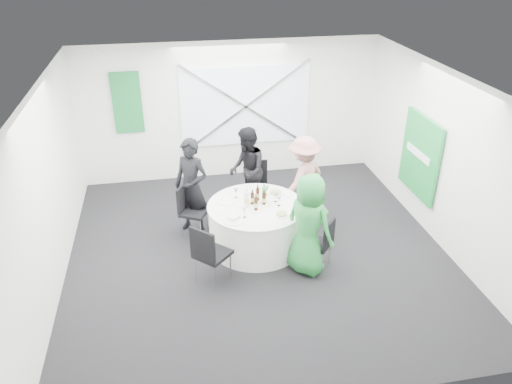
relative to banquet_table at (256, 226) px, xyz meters
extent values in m
plane|color=black|center=(0.00, -0.20, -0.38)|extent=(6.00, 6.00, 0.00)
plane|color=white|center=(0.00, -0.20, 2.42)|extent=(6.00, 6.00, 0.00)
plane|color=white|center=(0.00, 2.80, 1.02)|extent=(6.00, 0.00, 6.00)
plane|color=white|center=(0.00, -3.20, 1.02)|extent=(6.00, 0.00, 6.00)
plane|color=white|center=(-3.00, -0.20, 1.02)|extent=(0.00, 6.00, 6.00)
plane|color=white|center=(3.00, -0.20, 1.02)|extent=(0.00, 6.00, 6.00)
cube|color=silver|center=(0.30, 2.76, 1.12)|extent=(2.60, 0.03, 1.60)
cube|color=silver|center=(0.30, 2.72, 1.12)|extent=(2.63, 0.05, 1.84)
cube|color=silver|center=(0.30, 2.72, 1.12)|extent=(2.63, 0.05, 1.84)
cube|color=#156D2B|center=(-2.00, 2.75, 1.32)|extent=(0.55, 0.04, 1.20)
cube|color=green|center=(2.94, 0.40, 0.82)|extent=(0.05, 1.20, 1.40)
cylinder|color=white|center=(0.00, 0.00, -0.01)|extent=(1.52, 1.52, 0.74)
cylinder|color=white|center=(0.00, 0.00, 0.37)|extent=(1.56, 1.56, 0.02)
cube|color=black|center=(0.21, 1.11, 0.08)|extent=(0.50, 0.50, 0.05)
cube|color=black|center=(0.25, 1.31, 0.34)|extent=(0.41, 0.12, 0.46)
cylinder|color=silver|center=(0.42, 1.25, -0.16)|extent=(0.02, 0.02, 0.44)
cylinder|color=silver|center=(0.07, 1.32, -0.16)|extent=(0.02, 0.02, 0.44)
cylinder|color=silver|center=(0.35, 0.91, -0.16)|extent=(0.02, 0.02, 0.44)
cylinder|color=silver|center=(0.01, 0.97, -0.16)|extent=(0.02, 0.02, 0.44)
cube|color=black|center=(-0.96, 0.51, 0.06)|extent=(0.56, 0.56, 0.05)
cube|color=black|center=(-1.13, 0.61, 0.31)|extent=(0.22, 0.36, 0.44)
cylinder|color=silver|center=(-1.03, 0.74, -0.17)|extent=(0.02, 0.02, 0.42)
cylinder|color=silver|center=(-1.19, 0.45, -0.17)|extent=(0.02, 0.02, 0.42)
cylinder|color=silver|center=(-0.73, 0.58, -0.17)|extent=(0.02, 0.02, 0.42)
cylinder|color=silver|center=(-0.89, 0.29, -0.17)|extent=(0.02, 0.02, 0.42)
cube|color=black|center=(0.95, 0.53, 0.05)|extent=(0.55, 0.55, 0.05)
cube|color=black|center=(1.11, 0.62, 0.29)|extent=(0.22, 0.35, 0.43)
cylinder|color=silver|center=(1.17, 0.46, -0.17)|extent=(0.02, 0.02, 0.41)
cylinder|color=silver|center=(1.01, 0.75, -0.17)|extent=(0.02, 0.02, 0.41)
cylinder|color=silver|center=(0.88, 0.30, -0.17)|extent=(0.02, 0.02, 0.41)
cylinder|color=silver|center=(0.72, 0.59, -0.17)|extent=(0.02, 0.02, 0.41)
cube|color=black|center=(0.82, -0.73, 0.03)|extent=(0.54, 0.54, 0.05)
cube|color=black|center=(0.95, -0.85, 0.25)|extent=(0.27, 0.29, 0.41)
cylinder|color=silver|center=(0.83, -0.94, -0.19)|extent=(0.02, 0.02, 0.39)
cylinder|color=silver|center=(1.03, -0.71, -0.19)|extent=(0.02, 0.02, 0.39)
cylinder|color=silver|center=(0.60, -0.74, -0.19)|extent=(0.02, 0.02, 0.39)
cylinder|color=silver|center=(0.80, -0.51, -0.19)|extent=(0.02, 0.02, 0.39)
cube|color=black|center=(-0.79, -0.81, 0.10)|extent=(0.64, 0.64, 0.05)
cube|color=black|center=(-0.94, -0.96, 0.37)|extent=(0.34, 0.33, 0.48)
cylinder|color=silver|center=(-1.05, -0.81, -0.15)|extent=(0.02, 0.02, 0.46)
cylinder|color=silver|center=(-0.79, -1.07, -0.15)|extent=(0.02, 0.02, 0.46)
cylinder|color=silver|center=(-0.80, -0.55, -0.15)|extent=(0.02, 0.02, 0.46)
cylinder|color=silver|center=(-0.54, -0.81, -0.15)|extent=(0.02, 0.02, 0.46)
imported|color=black|center=(-0.97, 0.69, 0.46)|extent=(0.73, 0.68, 1.68)
imported|color=black|center=(0.06, 1.22, 0.42)|extent=(0.47, 0.80, 1.60)
imported|color=tan|center=(0.98, 0.73, 0.40)|extent=(1.09, 0.98, 1.56)
imported|color=green|center=(0.64, -0.79, 0.42)|extent=(0.89, 0.93, 1.61)
cylinder|color=white|center=(-0.05, 0.54, 0.39)|extent=(0.29, 0.29, 0.01)
cylinder|color=white|center=(-0.45, 0.21, 0.39)|extent=(0.29, 0.29, 0.01)
cylinder|color=white|center=(0.39, 0.32, 0.39)|extent=(0.29, 0.29, 0.01)
cylinder|color=#779751|center=(0.39, 0.32, 0.41)|extent=(0.19, 0.19, 0.02)
cylinder|color=white|center=(0.33, -0.38, 0.39)|extent=(0.25, 0.25, 0.01)
cylinder|color=#779751|center=(0.33, -0.38, 0.41)|extent=(0.16, 0.16, 0.02)
cylinder|color=white|center=(-0.42, -0.42, 0.39)|extent=(0.29, 0.29, 0.01)
cube|color=white|center=(-0.41, -0.37, 0.42)|extent=(0.19, 0.18, 0.04)
cylinder|color=#381C0A|center=(-0.05, 0.06, 0.48)|extent=(0.06, 0.06, 0.19)
cylinder|color=#381C0A|center=(-0.05, 0.06, 0.60)|extent=(0.02, 0.02, 0.06)
cylinder|color=tan|center=(-0.05, 0.06, 0.46)|extent=(0.06, 0.06, 0.07)
cylinder|color=#381C0A|center=(0.06, 0.18, 0.48)|extent=(0.06, 0.06, 0.21)
cylinder|color=#381C0A|center=(0.06, 0.18, 0.62)|extent=(0.02, 0.02, 0.06)
cylinder|color=tan|center=(0.06, 0.18, 0.46)|extent=(0.06, 0.06, 0.07)
cylinder|color=#381C0A|center=(0.13, 0.02, 0.47)|extent=(0.06, 0.06, 0.19)
cylinder|color=#381C0A|center=(0.13, 0.02, 0.60)|extent=(0.02, 0.02, 0.06)
cylinder|color=tan|center=(0.13, 0.02, 0.46)|extent=(0.06, 0.06, 0.07)
cylinder|color=#381C0A|center=(-0.03, -0.14, 0.49)|extent=(0.06, 0.06, 0.21)
cylinder|color=#381C0A|center=(-0.03, -0.14, 0.62)|extent=(0.02, 0.02, 0.06)
cylinder|color=tan|center=(-0.03, -0.14, 0.46)|extent=(0.06, 0.06, 0.07)
cylinder|color=#44B25D|center=(0.15, 0.09, 0.52)|extent=(0.08, 0.08, 0.27)
cylinder|color=#44B25D|center=(0.15, 0.09, 0.68)|extent=(0.03, 0.03, 0.06)
cylinder|color=tan|center=(0.15, 0.09, 0.49)|extent=(0.08, 0.08, 0.10)
cylinder|color=white|center=(-0.15, 0.00, 0.51)|extent=(0.08, 0.08, 0.25)
cylinder|color=white|center=(-0.15, 0.00, 0.66)|extent=(0.03, 0.03, 0.06)
cylinder|color=tan|center=(-0.15, 0.00, 0.48)|extent=(0.08, 0.08, 0.09)
cylinder|color=white|center=(-0.27, 0.31, 0.38)|extent=(0.06, 0.06, 0.00)
cylinder|color=white|center=(-0.27, 0.31, 0.43)|extent=(0.01, 0.01, 0.10)
cone|color=white|center=(-0.27, 0.31, 0.51)|extent=(0.07, 0.07, 0.08)
cylinder|color=white|center=(0.23, 0.30, 0.38)|extent=(0.06, 0.06, 0.00)
cylinder|color=white|center=(0.23, 0.30, 0.43)|extent=(0.01, 0.01, 0.10)
cone|color=white|center=(0.23, 0.30, 0.51)|extent=(0.07, 0.07, 0.08)
cylinder|color=white|center=(-0.24, -0.33, 0.38)|extent=(0.06, 0.06, 0.00)
cylinder|color=white|center=(-0.24, -0.33, 0.43)|extent=(0.01, 0.01, 0.10)
cone|color=white|center=(-0.24, -0.33, 0.51)|extent=(0.07, 0.07, 0.08)
cylinder|color=white|center=(0.36, -0.08, 0.38)|extent=(0.06, 0.06, 0.00)
cylinder|color=white|center=(0.36, -0.08, 0.43)|extent=(0.01, 0.01, 0.10)
cone|color=white|center=(0.36, -0.08, 0.51)|extent=(0.07, 0.07, 0.08)
cylinder|color=white|center=(0.33, 0.06, 0.38)|extent=(0.06, 0.06, 0.00)
cylinder|color=white|center=(0.33, 0.06, 0.43)|extent=(0.01, 0.01, 0.10)
cone|color=white|center=(0.33, 0.06, 0.51)|extent=(0.07, 0.07, 0.08)
cube|color=silver|center=(0.16, 0.55, 0.38)|extent=(0.15, 0.02, 0.01)
cube|color=silver|center=(-0.23, 0.53, 0.38)|extent=(0.15, 0.03, 0.01)
cube|color=silver|center=(0.55, 0.18, 0.38)|extent=(0.10, 0.13, 0.01)
cube|color=silver|center=(0.39, 0.43, 0.38)|extent=(0.09, 0.14, 0.01)
cube|color=silver|center=(-0.35, 0.46, 0.38)|extent=(0.10, 0.13, 0.01)
cube|color=silver|center=(-0.55, 0.17, 0.38)|extent=(0.10, 0.13, 0.01)
cube|color=silver|center=(-0.54, -0.21, 0.38)|extent=(0.10, 0.13, 0.01)
cube|color=silver|center=(-0.36, -0.45, 0.38)|extent=(0.10, 0.13, 0.01)
camera|label=1|loc=(-1.28, -6.80, 4.28)|focal=35.00mm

